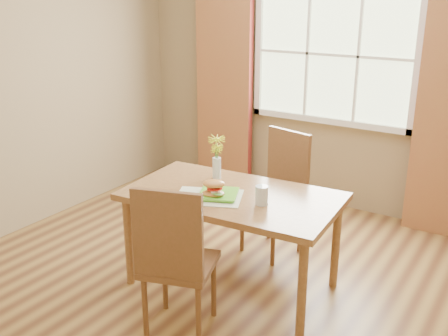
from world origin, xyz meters
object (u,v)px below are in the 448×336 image
object	(u,v)px
dining_table	(232,203)
chair_far	(279,187)
water_glass	(262,196)
chair_near	(174,256)
flower_vase	(217,153)
croissant_sandwich	(214,188)

from	to	relation	value
dining_table	chair_far	world-z (taller)	chair_far
chair_far	water_glass	xyz separation A→B (m)	(0.25, -0.77, 0.23)
chair_near	flower_vase	xyz separation A→B (m)	(-0.29, 0.91, 0.36)
flower_vase	croissant_sandwich	bearing A→B (deg)	-59.58
dining_table	flower_vase	distance (m)	0.43
dining_table	flower_vase	bearing A→B (deg)	138.07
chair_near	dining_table	bearing A→B (deg)	74.04
croissant_sandwich	flower_vase	distance (m)	0.43
chair_near	water_glass	xyz separation A→B (m)	(0.24, 0.64, 0.23)
dining_table	croissant_sandwich	world-z (taller)	croissant_sandwich
dining_table	croissant_sandwich	bearing A→B (deg)	-112.54
dining_table	chair_near	bearing A→B (deg)	-91.76
dining_table	water_glass	bearing A→B (deg)	-16.84
water_glass	flower_vase	bearing A→B (deg)	153.44
chair_far	croissant_sandwich	size ratio (longest dim) A/B	5.30
flower_vase	chair_far	bearing A→B (deg)	60.49
chair_far	croissant_sandwich	world-z (taller)	chair_far
flower_vase	water_glass	bearing A→B (deg)	-26.56
chair_far	water_glass	world-z (taller)	chair_far
chair_near	croissant_sandwich	size ratio (longest dim) A/B	5.37
chair_near	chair_far	world-z (taller)	chair_near
croissant_sandwich	flower_vase	world-z (taller)	flower_vase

